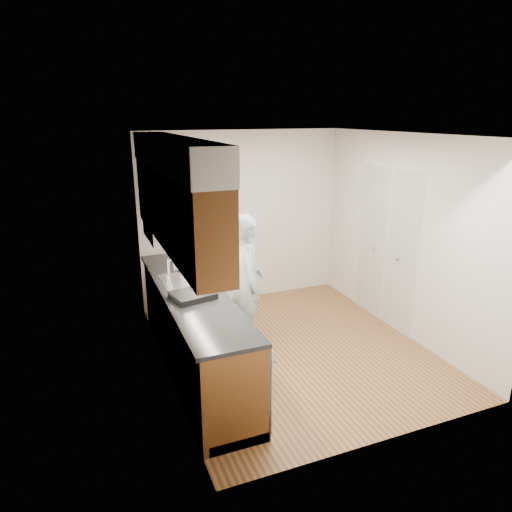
{
  "coord_description": "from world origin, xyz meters",
  "views": [
    {
      "loc": [
        -2.24,
        -4.4,
        2.71
      ],
      "look_at": [
        -0.38,
        0.25,
        1.14
      ],
      "focal_mm": 32.0,
      "sensor_mm": 36.0,
      "label": 1
    }
  ],
  "objects_px": {
    "soap_bottle_a": "(183,261)",
    "steel_can": "(191,261)",
    "soap_bottle_b": "(176,262)",
    "soda_can": "(181,267)",
    "dish_rack": "(193,295)",
    "soap_bottle_c": "(182,255)",
    "person": "(247,275)"
  },
  "relations": [
    {
      "from": "soap_bottle_c",
      "to": "soap_bottle_b",
      "type": "bearing_deg",
      "value": -115.16
    },
    {
      "from": "soap_bottle_c",
      "to": "soda_can",
      "type": "height_order",
      "value": "soap_bottle_c"
    },
    {
      "from": "soap_bottle_a",
      "to": "steel_can",
      "type": "relative_size",
      "value": 2.36
    },
    {
      "from": "soap_bottle_b",
      "to": "soap_bottle_c",
      "type": "distance_m",
      "value": 0.3
    },
    {
      "from": "soap_bottle_a",
      "to": "soda_can",
      "type": "relative_size",
      "value": 2.53
    },
    {
      "from": "person",
      "to": "soap_bottle_a",
      "type": "relative_size",
      "value": 6.9
    },
    {
      "from": "person",
      "to": "soap_bottle_a",
      "type": "bearing_deg",
      "value": 66.98
    },
    {
      "from": "soda_can",
      "to": "person",
      "type": "bearing_deg",
      "value": -33.15
    },
    {
      "from": "soap_bottle_c",
      "to": "soda_can",
      "type": "xyz_separation_m",
      "value": [
        -0.1,
        -0.35,
        -0.03
      ]
    },
    {
      "from": "soda_can",
      "to": "dish_rack",
      "type": "relative_size",
      "value": 0.27
    },
    {
      "from": "steel_can",
      "to": "soap_bottle_a",
      "type": "bearing_deg",
      "value": -123.22
    },
    {
      "from": "soap_bottle_a",
      "to": "soap_bottle_c",
      "type": "xyz_separation_m",
      "value": [
        0.07,
        0.39,
        -0.05
      ]
    },
    {
      "from": "person",
      "to": "soap_bottle_b",
      "type": "height_order",
      "value": "person"
    },
    {
      "from": "soap_bottle_a",
      "to": "dish_rack",
      "type": "xyz_separation_m",
      "value": [
        -0.1,
        -0.83,
        -0.1
      ]
    },
    {
      "from": "soap_bottle_b",
      "to": "steel_can",
      "type": "height_order",
      "value": "soap_bottle_b"
    },
    {
      "from": "soap_bottle_b",
      "to": "dish_rack",
      "type": "relative_size",
      "value": 0.42
    },
    {
      "from": "soap_bottle_c",
      "to": "dish_rack",
      "type": "bearing_deg",
      "value": -98.09
    },
    {
      "from": "soap_bottle_b",
      "to": "dish_rack",
      "type": "distance_m",
      "value": 0.95
    },
    {
      "from": "dish_rack",
      "to": "soap_bottle_b",
      "type": "bearing_deg",
      "value": 74.84
    },
    {
      "from": "soap_bottle_b",
      "to": "soda_can",
      "type": "bearing_deg",
      "value": -66.66
    },
    {
      "from": "soap_bottle_a",
      "to": "steel_can",
      "type": "distance_m",
      "value": 0.26
    },
    {
      "from": "steel_can",
      "to": "dish_rack",
      "type": "xyz_separation_m",
      "value": [
        -0.24,
        -1.04,
        -0.03
      ]
    },
    {
      "from": "person",
      "to": "steel_can",
      "type": "relative_size",
      "value": 16.31
    },
    {
      "from": "person",
      "to": "soda_can",
      "type": "height_order",
      "value": "person"
    },
    {
      "from": "soda_can",
      "to": "steel_can",
      "type": "distance_m",
      "value": 0.23
    },
    {
      "from": "soda_can",
      "to": "dish_rack",
      "type": "height_order",
      "value": "soda_can"
    },
    {
      "from": "soap_bottle_b",
      "to": "soap_bottle_c",
      "type": "bearing_deg",
      "value": 64.84
    },
    {
      "from": "soap_bottle_b",
      "to": "soda_can",
      "type": "distance_m",
      "value": 0.09
    },
    {
      "from": "soap_bottle_a",
      "to": "soda_can",
      "type": "xyz_separation_m",
      "value": [
        -0.02,
        0.04,
        -0.08
      ]
    },
    {
      "from": "steel_can",
      "to": "dish_rack",
      "type": "distance_m",
      "value": 1.07
    },
    {
      "from": "soap_bottle_b",
      "to": "soda_can",
      "type": "xyz_separation_m",
      "value": [
        0.03,
        -0.08,
        -0.03
      ]
    },
    {
      "from": "person",
      "to": "soap_bottle_b",
      "type": "distance_m",
      "value": 0.87
    }
  ]
}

